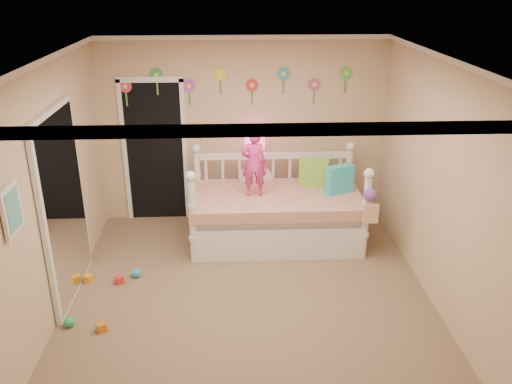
{
  "coord_description": "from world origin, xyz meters",
  "views": [
    {
      "loc": [
        -0.16,
        -4.91,
        3.33
      ],
      "look_at": [
        0.1,
        0.6,
        1.05
      ],
      "focal_mm": 37.07,
      "sensor_mm": 36.0,
      "label": 1
    }
  ],
  "objects_px": {
    "child": "(254,163)",
    "nightstand": "(255,196)",
    "daybed": "(276,198)",
    "table_lamp": "(255,145)"
  },
  "relations": [
    {
      "from": "daybed",
      "to": "table_lamp",
      "type": "height_order",
      "value": "table_lamp"
    },
    {
      "from": "daybed",
      "to": "child",
      "type": "distance_m",
      "value": 0.59
    },
    {
      "from": "table_lamp",
      "to": "daybed",
      "type": "bearing_deg",
      "value": -68.25
    },
    {
      "from": "child",
      "to": "nightstand",
      "type": "height_order",
      "value": "child"
    },
    {
      "from": "daybed",
      "to": "table_lamp",
      "type": "xyz_separation_m",
      "value": [
        -0.25,
        0.63,
        0.54
      ]
    },
    {
      "from": "child",
      "to": "nightstand",
      "type": "relative_size",
      "value": 1.17
    },
    {
      "from": "nightstand",
      "to": "table_lamp",
      "type": "relative_size",
      "value": 1.22
    },
    {
      "from": "child",
      "to": "table_lamp",
      "type": "xyz_separation_m",
      "value": [
        0.04,
        0.67,
        0.03
      ]
    },
    {
      "from": "daybed",
      "to": "nightstand",
      "type": "xyz_separation_m",
      "value": [
        -0.25,
        0.63,
        -0.24
      ]
    },
    {
      "from": "nightstand",
      "to": "table_lamp",
      "type": "distance_m",
      "value": 0.78
    }
  ]
}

